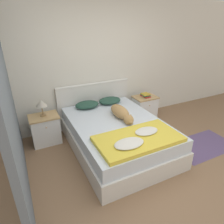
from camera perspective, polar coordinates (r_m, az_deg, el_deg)
name	(u,v)px	position (r m, az deg, el deg)	size (l,w,h in m)	color
ground_plane	(150,183)	(3.09, 10.88, -19.42)	(16.00, 16.00, 0.00)	#896647
wall_back	(92,66)	(4.18, -5.60, 12.94)	(9.00, 0.06, 2.55)	silver
wall_side_left	(7,94)	(2.88, -27.83, 4.53)	(0.06, 3.10, 2.55)	slate
bed	(117,135)	(3.58, 1.49, -6.67)	(1.52, 2.08, 0.53)	silver
headboard	(94,103)	(4.34, -5.03, 2.62)	(1.60, 0.06, 0.95)	silver
nightstand_left	(45,129)	(3.93, -18.48, -4.70)	(0.52, 0.40, 0.55)	white
nightstand_right	(144,108)	(4.67, 9.25, 1.18)	(0.52, 0.40, 0.55)	white
pillow_left	(87,105)	(4.01, -7.11, 2.10)	(0.48, 0.34, 0.12)	#284C3D
pillow_right	(110,100)	(4.18, -0.63, 3.31)	(0.48, 0.34, 0.12)	#284C3D
quilt	(138,139)	(2.93, 7.43, -7.57)	(1.25, 0.67, 0.10)	yellow
dog	(121,113)	(3.54, 2.64, -0.24)	(0.23, 0.77, 0.21)	tan
book_stack	(145,95)	(4.56, 9.54, 4.80)	(0.18, 0.23, 0.08)	#AD2D28
table_lamp	(41,104)	(3.73, -19.56, 2.19)	(0.20, 0.20, 0.30)	#9E7A4C
rug	(202,145)	(4.14, 24.42, -8.63)	(1.19, 0.71, 0.00)	#604C75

